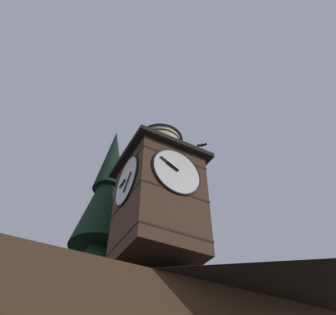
% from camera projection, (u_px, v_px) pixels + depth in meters
% --- Properties ---
extents(clock_tower, '(4.13, 4.13, 8.65)m').
position_uv_depth(clock_tower, '(159.00, 192.00, 16.26)').
color(clock_tower, '#4C3323').
rests_on(clock_tower, building_main).
extents(pine_tree_behind, '(6.20, 6.20, 19.07)m').
position_uv_depth(pine_tree_behind, '(93.00, 287.00, 16.34)').
color(pine_tree_behind, '#473323').
rests_on(pine_tree_behind, ground_plane).
extents(flying_bird_high, '(0.67, 0.63, 0.17)m').
position_uv_depth(flying_bird_high, '(202.00, 145.00, 23.97)').
color(flying_bird_high, black).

